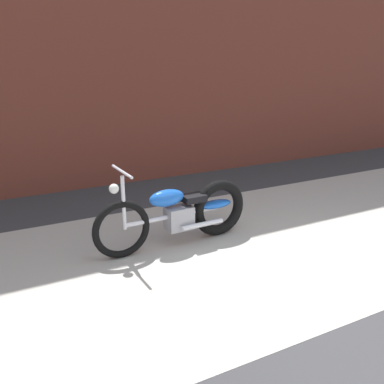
{
  "coord_description": "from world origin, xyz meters",
  "views": [
    {
      "loc": [
        -2.67,
        -2.09,
        2.17
      ],
      "look_at": [
        -0.63,
        1.84,
        0.75
      ],
      "focal_mm": 39.04,
      "sensor_mm": 36.0,
      "label": 1
    }
  ],
  "objects": [
    {
      "name": "brick_building_wall",
      "position": [
        0.0,
        5.2,
        2.99
      ],
      "size": [
        36.0,
        0.5,
        5.98
      ],
      "primitive_type": "cube",
      "color": "brown",
      "rests_on": "ground"
    },
    {
      "name": "ground_plane",
      "position": [
        0.0,
        0.0,
        0.0
      ],
      "size": [
        80.0,
        80.0,
        0.0
      ],
      "primitive_type": "plane",
      "color": "#38383A"
    },
    {
      "name": "sidewalk_slab",
      "position": [
        0.0,
        1.75,
        0.0
      ],
      "size": [
        36.0,
        3.5,
        0.01
      ],
      "primitive_type": "cube",
      "color": "#B2ADA3",
      "rests_on": "ground"
    },
    {
      "name": "motorcycle_blue",
      "position": [
        -0.57,
        2.14,
        0.4
      ],
      "size": [
        2.01,
        0.58,
        1.03
      ],
      "rotation": [
        0.0,
        0.0,
        3.18
      ],
      "color": "black",
      "rests_on": "ground"
    }
  ]
}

